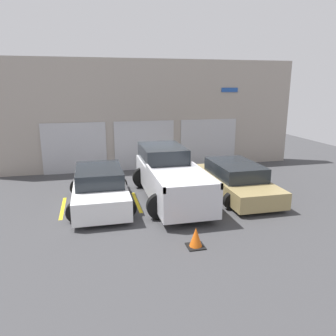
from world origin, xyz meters
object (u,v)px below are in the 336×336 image
at_px(pickup_truck, 169,176).
at_px(sedan_side, 235,180).
at_px(traffic_cone, 196,238).
at_px(sedan_white, 100,188).

height_order(pickup_truck, sedan_side, pickup_truck).
distance_m(pickup_truck, traffic_cone, 4.12).
bearing_deg(pickup_truck, sedan_side, -5.32).
bearing_deg(traffic_cone, pickup_truck, 86.31).
distance_m(pickup_truck, sedan_side, 2.64).
relative_size(pickup_truck, traffic_cone, 10.04).
bearing_deg(traffic_cone, sedan_white, 121.68).
distance_m(pickup_truck, sedan_white, 2.64).
distance_m(sedan_side, traffic_cone, 4.80).
bearing_deg(sedan_white, traffic_cone, -58.32).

